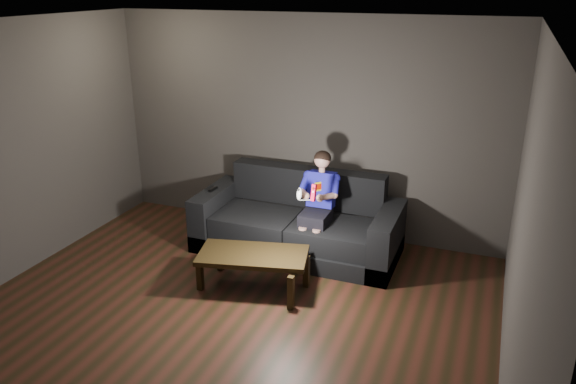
% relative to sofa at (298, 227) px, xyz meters
% --- Properties ---
extents(floor, '(5.00, 5.00, 0.00)m').
position_rel_sofa_xyz_m(floor, '(-0.16, -1.86, -0.30)').
color(floor, black).
rests_on(floor, ground).
extents(back_wall, '(5.00, 0.04, 2.70)m').
position_rel_sofa_xyz_m(back_wall, '(-0.16, 0.64, 1.05)').
color(back_wall, '#3F3B37').
rests_on(back_wall, ground).
extents(right_wall, '(0.04, 5.00, 2.70)m').
position_rel_sofa_xyz_m(right_wall, '(2.34, -1.86, 1.05)').
color(right_wall, '#3F3B37').
rests_on(right_wall, ground).
extents(ceiling, '(5.00, 5.00, 0.02)m').
position_rel_sofa_xyz_m(ceiling, '(-0.16, -1.86, 2.40)').
color(ceiling, silver).
rests_on(ceiling, back_wall).
extents(sofa, '(2.38, 1.03, 0.92)m').
position_rel_sofa_xyz_m(sofa, '(0.00, 0.00, 0.00)').
color(sofa, black).
rests_on(sofa, floor).
extents(child, '(0.46, 0.56, 1.12)m').
position_rel_sofa_xyz_m(child, '(0.27, -0.07, 0.46)').
color(child, black).
rests_on(child, sofa).
extents(wii_remote_red, '(0.06, 0.07, 0.18)m').
position_rel_sofa_xyz_m(wii_remote_red, '(0.36, -0.50, 0.66)').
color(wii_remote_red, red).
rests_on(wii_remote_red, child).
extents(nunchuk_white, '(0.06, 0.09, 0.14)m').
position_rel_sofa_xyz_m(nunchuk_white, '(0.19, -0.50, 0.62)').
color(nunchuk_white, white).
rests_on(nunchuk_white, child).
extents(wii_remote_black, '(0.05, 0.16, 0.03)m').
position_rel_sofa_xyz_m(wii_remote_black, '(-1.07, -0.09, 0.36)').
color(wii_remote_black, black).
rests_on(wii_remote_black, sofa).
extents(coffee_table, '(1.22, 0.80, 0.41)m').
position_rel_sofa_xyz_m(coffee_table, '(-0.12, -1.01, 0.05)').
color(coffee_table, black).
rests_on(coffee_table, floor).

